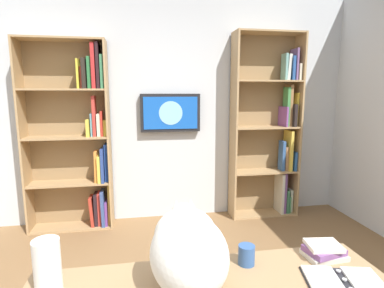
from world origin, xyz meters
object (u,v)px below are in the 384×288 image
(bookshelf_left, at_px, (272,131))
(coffee_mug, at_px, (246,255))
(wall_mounted_tv, at_px, (170,113))
(open_binder, at_px, (344,281))
(desk_book_stack, at_px, (324,251))
(paper_towel_roll, at_px, (47,266))
(cat, at_px, (188,247))
(bookshelf_right, at_px, (79,138))

(bookshelf_left, height_order, coffee_mug, bookshelf_left)
(wall_mounted_tv, distance_m, open_binder, 2.66)
(open_binder, distance_m, desk_book_stack, 0.22)
(bookshelf_left, bearing_deg, paper_towel_roll, 48.79)
(cat, bearing_deg, bookshelf_right, -70.07)
(cat, height_order, paper_towel_roll, cat)
(bookshelf_left, bearing_deg, desk_book_stack, 72.23)
(wall_mounted_tv, xyz_separation_m, coffee_mug, (-0.13, 2.34, -0.54))
(bookshelf_right, relative_size, coffee_mug, 21.95)
(bookshelf_left, distance_m, bookshelf_right, 2.29)
(bookshelf_left, height_order, desk_book_stack, bookshelf_left)
(cat, bearing_deg, wall_mounted_tv, -94.16)
(bookshelf_right, distance_m, desk_book_stack, 2.77)
(paper_towel_roll, distance_m, desk_book_stack, 1.30)
(open_binder, relative_size, coffee_mug, 3.88)
(bookshelf_right, bearing_deg, bookshelf_left, -179.95)
(bookshelf_right, height_order, coffee_mug, bookshelf_right)
(cat, xyz_separation_m, coffee_mug, (-0.30, -0.11, -0.12))
(bookshelf_left, height_order, open_binder, bookshelf_left)
(wall_mounted_tv, height_order, desk_book_stack, wall_mounted_tv)
(coffee_mug, distance_m, desk_book_stack, 0.41)
(desk_book_stack, bearing_deg, open_binder, 80.36)
(desk_book_stack, bearing_deg, wall_mounted_tv, -77.18)
(wall_mounted_tv, bearing_deg, cat, 85.84)
(paper_towel_roll, bearing_deg, cat, 174.46)
(bookshelf_right, height_order, wall_mounted_tv, bookshelf_right)
(paper_towel_roll, bearing_deg, wall_mounted_tv, -107.69)
(bookshelf_right, height_order, open_binder, bookshelf_right)
(bookshelf_left, height_order, wall_mounted_tv, bookshelf_left)
(coffee_mug, height_order, desk_book_stack, coffee_mug)
(cat, xyz_separation_m, desk_book_stack, (-0.71, -0.10, -0.13))
(paper_towel_roll, xyz_separation_m, desk_book_stack, (-1.29, -0.04, -0.08))
(cat, distance_m, coffee_mug, 0.34)
(paper_towel_roll, bearing_deg, open_binder, 172.37)
(bookshelf_right, xyz_separation_m, cat, (-0.86, 2.36, -0.15))
(bookshelf_right, xyz_separation_m, coffee_mug, (-1.16, 2.25, -0.28))
(wall_mounted_tv, height_order, coffee_mug, wall_mounted_tv)
(desk_book_stack, bearing_deg, bookshelf_right, -55.30)
(bookshelf_right, xyz_separation_m, wall_mounted_tv, (-1.03, -0.08, 0.26))
(bookshelf_right, bearing_deg, paper_towel_roll, 96.75)
(bookshelf_left, distance_m, coffee_mug, 2.54)
(bookshelf_left, relative_size, wall_mounted_tv, 3.17)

